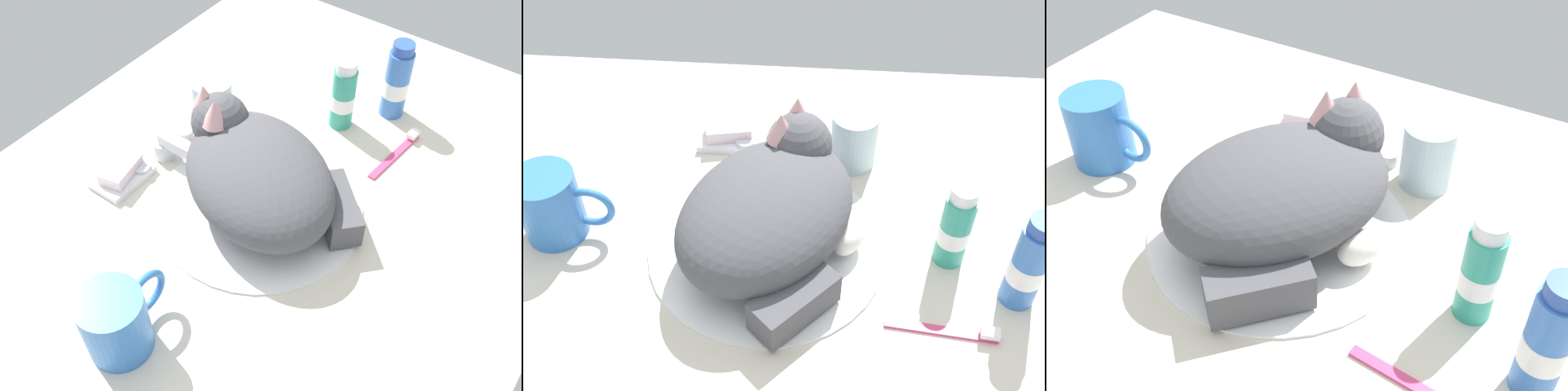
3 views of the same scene
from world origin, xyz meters
The scene contains 11 objects.
ground_plane centered at (0.00, 0.00, -1.50)cm, with size 110.00×82.50×3.00cm, color beige.
sink_basin centered at (0.00, 0.00, 0.38)cm, with size 31.13×31.13×0.77cm, color white.
faucet centered at (0.00, 17.66, 2.21)cm, with size 13.09×10.10×5.12cm.
cat centered at (0.66, 0.85, 6.80)cm, with size 30.07×33.08×14.61cm.
coffee_mug centered at (-27.93, 0.58, 4.98)cm, with size 12.65×8.16×9.95cm.
rinse_cup centered at (11.00, 17.65, 4.33)cm, with size 6.71×6.71×8.66cm.
soap_dish centered at (-7.91, 20.67, 0.60)cm, with size 9.00×6.40×1.20cm, color white.
soap_bar centered at (-7.91, 20.67, 2.24)cm, with size 6.78×4.04×2.09cm, color silver.
toothpaste_bottle centered at (23.48, -0.43, 5.88)cm, with size 3.98×3.98×12.67cm.
mouthwash_bottle centered at (31.23, -5.66, 6.54)cm, with size 4.29×4.29×14.01cm.
toothbrush centered at (22.56, -11.45, 0.53)cm, with size 13.31×2.61×1.60cm.
Camera 2 is at (6.66, -55.03, 66.22)cm, focal length 44.99 mm.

